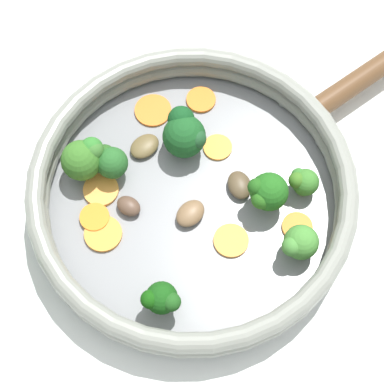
% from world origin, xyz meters
% --- Properties ---
extents(ground_plane, '(4.00, 4.00, 0.00)m').
position_xyz_m(ground_plane, '(0.00, 0.00, 0.00)').
color(ground_plane, white).
extents(skillet, '(0.32, 0.32, 0.02)m').
position_xyz_m(skillet, '(0.00, 0.00, 0.01)').
color(skillet, gray).
rests_on(skillet, ground_plane).
extents(skillet_rim_wall, '(0.34, 0.34, 0.04)m').
position_xyz_m(skillet_rim_wall, '(0.00, 0.00, 0.04)').
color(skillet_rim_wall, gray).
rests_on(skillet_rim_wall, skillet).
extents(skillet_handle, '(0.15, 0.14, 0.03)m').
position_xyz_m(skillet_handle, '(-0.19, -0.17, 0.03)').
color(skillet_handle, brown).
rests_on(skillet_handle, skillet).
extents(skillet_rivet_left, '(0.01, 0.01, 0.01)m').
position_xyz_m(skillet_rivet_left, '(-0.14, -0.08, 0.02)').
color(skillet_rivet_left, gray).
rests_on(skillet_rivet_left, skillet).
extents(skillet_rivet_right, '(0.01, 0.01, 0.01)m').
position_xyz_m(skillet_rivet_right, '(-0.09, -0.12, 0.02)').
color(skillet_rivet_right, gray).
rests_on(skillet_rivet_right, skillet).
extents(carrot_slice_0, '(0.05, 0.05, 0.00)m').
position_xyz_m(carrot_slice_0, '(0.10, -0.00, 0.02)').
color(carrot_slice_0, '#EC983F').
rests_on(carrot_slice_0, skillet).
extents(carrot_slice_1, '(0.05, 0.05, 0.00)m').
position_xyz_m(carrot_slice_1, '(-0.04, 0.05, 0.02)').
color(carrot_slice_1, orange).
rests_on(carrot_slice_1, skillet).
extents(carrot_slice_2, '(0.05, 0.05, 0.00)m').
position_xyz_m(carrot_slice_2, '(-0.00, -0.12, 0.02)').
color(carrot_slice_2, orange).
rests_on(carrot_slice_2, skillet).
extents(carrot_slice_3, '(0.06, 0.06, 0.00)m').
position_xyz_m(carrot_slice_3, '(0.09, 0.05, 0.02)').
color(carrot_slice_3, orange).
rests_on(carrot_slice_3, skillet).
extents(carrot_slice_4, '(0.04, 0.04, 0.01)m').
position_xyz_m(carrot_slice_4, '(0.10, 0.03, 0.02)').
color(carrot_slice_4, orange).
rests_on(carrot_slice_4, skillet).
extents(carrot_slice_5, '(0.05, 0.05, 0.00)m').
position_xyz_m(carrot_slice_5, '(-0.11, 0.02, 0.02)').
color(carrot_slice_5, orange).
rests_on(carrot_slice_5, skillet).
extents(carrot_slice_6, '(0.05, 0.05, 0.00)m').
position_xyz_m(carrot_slice_6, '(0.05, -0.10, 0.02)').
color(carrot_slice_6, orange).
rests_on(carrot_slice_6, skillet).
extents(carrot_slice_7, '(0.04, 0.04, 0.00)m').
position_xyz_m(carrot_slice_7, '(-0.02, -0.06, 0.02)').
color(carrot_slice_7, orange).
rests_on(carrot_slice_7, skillet).
extents(broccoli_floret_0, '(0.05, 0.05, 0.05)m').
position_xyz_m(broccoli_floret_0, '(0.01, -0.06, 0.05)').
color(broccoli_floret_0, '#649346').
rests_on(broccoli_floret_0, skillet).
extents(broccoli_floret_1, '(0.04, 0.04, 0.05)m').
position_xyz_m(broccoli_floret_1, '(-0.08, -0.00, 0.05)').
color(broccoli_floret_1, '#769951').
rests_on(broccoli_floret_1, skillet).
extents(broccoli_floret_2, '(0.04, 0.04, 0.04)m').
position_xyz_m(broccoli_floret_2, '(0.09, -0.02, 0.04)').
color(broccoli_floret_2, '#87B25C').
rests_on(broccoli_floret_2, skillet).
extents(broccoli_floret_3, '(0.04, 0.03, 0.04)m').
position_xyz_m(broccoli_floret_3, '(0.02, 0.12, 0.04)').
color(broccoli_floret_3, '#64914F').
rests_on(broccoli_floret_3, skillet).
extents(broccoli_floret_4, '(0.03, 0.03, 0.03)m').
position_xyz_m(broccoli_floret_4, '(-0.12, -0.02, 0.04)').
color(broccoli_floret_4, '#6E8B50').
rests_on(broccoli_floret_4, skillet).
extents(broccoli_floret_5, '(0.04, 0.04, 0.04)m').
position_xyz_m(broccoli_floret_5, '(-0.11, 0.05, 0.04)').
color(broccoli_floret_5, '#5F8F47').
rests_on(broccoli_floret_5, skillet).
extents(broccoli_floret_6, '(0.05, 0.04, 0.05)m').
position_xyz_m(broccoli_floret_6, '(0.12, -0.02, 0.05)').
color(broccoli_floret_6, '#7FB35C').
rests_on(broccoli_floret_6, skillet).
extents(mushroom_piece_0, '(0.04, 0.04, 0.01)m').
position_xyz_m(mushroom_piece_0, '(0.00, 0.02, 0.02)').
color(mushroom_piece_0, brown).
rests_on(mushroom_piece_0, skillet).
extents(mushroom_piece_1, '(0.03, 0.03, 0.01)m').
position_xyz_m(mushroom_piece_1, '(0.07, 0.02, 0.02)').
color(mushroom_piece_1, brown).
rests_on(mushroom_piece_1, skillet).
extents(mushroom_piece_2, '(0.03, 0.04, 0.01)m').
position_xyz_m(mushroom_piece_2, '(-0.05, -0.02, 0.02)').
color(mushroom_piece_2, brown).
rests_on(mushroom_piece_2, skillet).
extents(mushroom_piece_3, '(0.04, 0.04, 0.01)m').
position_xyz_m(mushroom_piece_3, '(0.06, -0.06, 0.02)').
color(mushroom_piece_3, brown).
rests_on(mushroom_piece_3, skillet).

